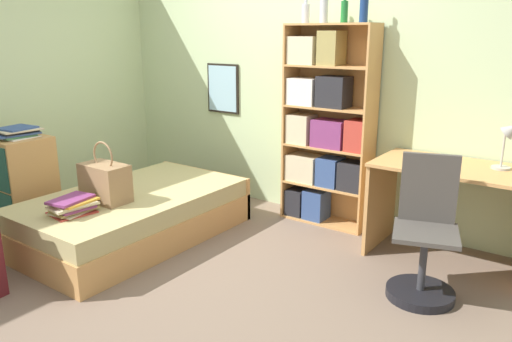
% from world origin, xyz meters
% --- Properties ---
extents(ground_plane, '(14.00, 14.00, 0.00)m').
position_xyz_m(ground_plane, '(0.00, 0.00, 0.00)').
color(ground_plane, '#756051').
extents(wall_back, '(10.00, 0.09, 2.60)m').
position_xyz_m(wall_back, '(-0.00, 1.50, 1.30)').
color(wall_back, beige).
rests_on(wall_back, ground_plane).
extents(wall_left, '(0.06, 10.00, 2.60)m').
position_xyz_m(wall_left, '(-2.07, 0.00, 1.30)').
color(wall_left, beige).
rests_on(wall_left, ground_plane).
extents(bed, '(1.12, 1.90, 0.40)m').
position_xyz_m(bed, '(-0.62, 0.02, 0.20)').
color(bed, tan).
rests_on(bed, ground_plane).
extents(handbag, '(0.40, 0.23, 0.50)m').
position_xyz_m(handbag, '(-0.63, -0.25, 0.56)').
color(handbag, '#93704C').
rests_on(handbag, bed).
extents(book_stack_on_bed, '(0.32, 0.36, 0.13)m').
position_xyz_m(book_stack_on_bed, '(-0.59, -0.58, 0.47)').
color(book_stack_on_bed, '#B2382D').
rests_on(book_stack_on_bed, bed).
extents(dresser, '(0.51, 0.48, 0.85)m').
position_xyz_m(dresser, '(-1.58, -0.44, 0.42)').
color(dresser, tan).
rests_on(dresser, ground_plane).
extents(magazine_pile_on_dresser, '(0.33, 0.39, 0.09)m').
position_xyz_m(magazine_pile_on_dresser, '(-1.55, -0.43, 0.89)').
color(magazine_pile_on_dresser, silver).
rests_on(magazine_pile_on_dresser, dresser).
extents(bookcase, '(0.82, 0.29, 1.81)m').
position_xyz_m(bookcase, '(0.51, 1.31, 0.87)').
color(bookcase, tan).
rests_on(bookcase, ground_plane).
extents(bottle_green, '(0.07, 0.07, 0.23)m').
position_xyz_m(bottle_green, '(0.27, 1.34, 1.89)').
color(bottle_green, '#B7BCC1').
rests_on(bottle_green, bookcase).
extents(bottle_brown, '(0.07, 0.07, 0.29)m').
position_xyz_m(bottle_brown, '(0.48, 1.30, 1.92)').
color(bottle_brown, '#B7BCC1').
rests_on(bottle_brown, bookcase).
extents(bottle_clear, '(0.06, 0.06, 0.25)m').
position_xyz_m(bottle_clear, '(0.66, 1.31, 1.90)').
color(bottle_clear, '#1E6B2D').
rests_on(bottle_clear, bookcase).
extents(bottle_blue, '(0.07, 0.07, 0.30)m').
position_xyz_m(bottle_blue, '(0.85, 1.28, 1.92)').
color(bottle_blue, navy).
rests_on(bottle_blue, bookcase).
extents(desk, '(1.19, 0.66, 0.77)m').
position_xyz_m(desk, '(1.74, 1.13, 0.53)').
color(desk, tan).
rests_on(desk, ground_plane).
extents(desk_lamp, '(0.18, 0.13, 0.37)m').
position_xyz_m(desk_lamp, '(2.04, 1.23, 1.01)').
color(desk_lamp, '#ADA89E').
rests_on(desk_lamp, desk).
extents(desk_chair, '(0.52, 0.52, 0.95)m').
position_xyz_m(desk_chair, '(1.73, 0.49, 0.32)').
color(desk_chair, black).
rests_on(desk_chair, ground_plane).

